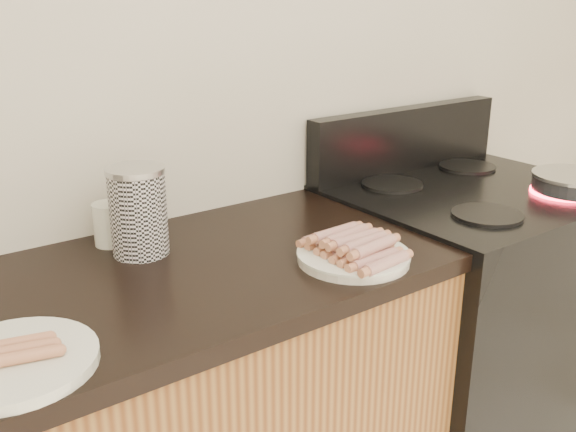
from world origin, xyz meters
TOP-DOWN VIEW (x-y plane):
  - wall_back at (0.00, 2.00)m, footprint 4.00×0.04m
  - stove at (0.78, 1.68)m, footprint 0.76×0.65m
  - stove_panel at (0.78, 1.96)m, footprint 0.76×0.06m
  - burner_near_left at (0.61, 1.51)m, footprint 0.18×0.18m
  - burner_near_right at (0.95, 1.51)m, footprint 0.18×0.18m
  - burner_far_left at (0.61, 1.84)m, footprint 0.18×0.18m
  - burner_far_right at (0.95, 1.84)m, footprint 0.18×0.18m
  - frying_pan at (0.97, 1.48)m, footprint 0.23×0.39m
  - main_plate at (0.16, 1.51)m, footprint 0.31×0.31m
  - side_plate at (-0.55, 1.51)m, footprint 0.30×0.30m
  - hotdog_pile at (0.16, 1.51)m, footprint 0.12×0.23m
  - plain_sausages at (-0.55, 1.51)m, footprint 0.13×0.10m
  - canister at (-0.19, 1.83)m, footprint 0.13×0.13m
  - mug at (-0.22, 1.92)m, footprint 0.08×0.08m

SIDE VIEW (x-z plane):
  - stove at x=0.78m, z-range 0.00..0.91m
  - main_plate at x=0.16m, z-range 0.90..0.92m
  - side_plate at x=-0.55m, z-range 0.90..0.92m
  - burner_near_left at x=0.61m, z-range 0.91..0.92m
  - burner_near_right at x=0.95m, z-range 0.91..0.92m
  - burner_far_left at x=0.61m, z-range 0.91..0.92m
  - burner_far_right at x=0.95m, z-range 0.91..0.92m
  - plain_sausages at x=-0.55m, z-range 0.92..0.94m
  - hotdog_pile at x=0.16m, z-range 0.91..0.96m
  - frying_pan at x=0.97m, z-range 0.92..0.97m
  - mug at x=-0.22m, z-range 0.90..1.00m
  - canister at x=-0.19m, z-range 0.90..1.10m
  - stove_panel at x=0.78m, z-range 0.91..1.11m
  - wall_back at x=0.00m, z-range 0.00..2.60m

